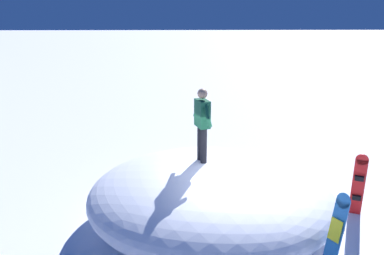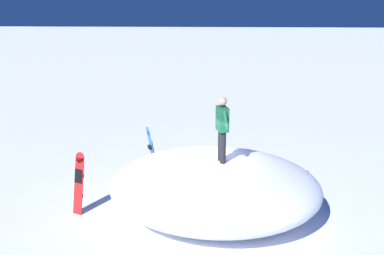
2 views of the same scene
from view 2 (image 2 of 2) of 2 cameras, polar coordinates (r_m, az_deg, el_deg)
ground at (r=12.21m, az=0.46°, el=-9.48°), size 240.00×240.00×0.00m
snow_mound at (r=11.37m, az=2.87°, el=-7.40°), size 5.70×6.05×1.45m
snowboarder_standing at (r=10.64m, az=3.87°, el=0.27°), size 0.96×0.36×1.59m
snowboard_primary_upright at (r=11.69m, az=-14.19°, el=-6.77°), size 0.36×0.36×1.58m
snowboard_secondary_upright at (r=13.36m, az=-5.09°, el=-3.28°), size 0.38×0.40×1.72m
backpack_near at (r=13.61m, az=13.89°, el=-6.30°), size 0.53×0.49×0.43m
backpack_far at (r=13.83m, az=3.08°, el=-5.79°), size 0.30×0.51×0.31m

